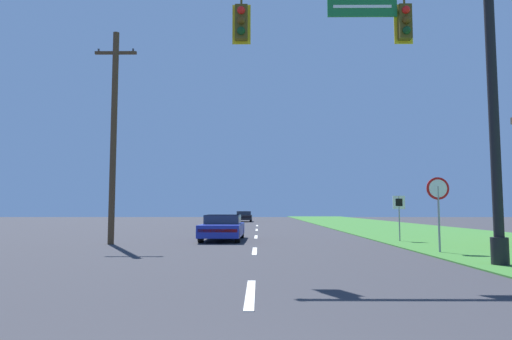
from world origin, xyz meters
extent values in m
cube|color=#38752D|center=(10.50, 30.00, 0.02)|extent=(10.00, 110.00, 0.04)
cube|color=silver|center=(0.00, 6.00, 0.01)|extent=(0.16, 2.80, 0.01)
cube|color=silver|center=(0.00, 14.00, 0.01)|extent=(0.16, 2.80, 0.01)
cube|color=silver|center=(0.00, 22.00, 0.01)|extent=(0.16, 2.80, 0.01)
cube|color=silver|center=(0.00, 30.00, 0.01)|extent=(0.16, 2.80, 0.01)
cube|color=silver|center=(0.00, 38.00, 0.01)|extent=(0.16, 2.80, 0.01)
cylinder|color=black|center=(6.40, 9.88, 0.39)|extent=(0.44, 0.44, 0.70)
cylinder|color=black|center=(6.40, 9.88, 3.99)|extent=(0.26, 0.26, 7.91)
cube|color=#196B33|center=(2.96, 9.88, 6.95)|extent=(1.88, 0.06, 0.55)
cube|color=white|center=(2.96, 9.84, 6.95)|extent=(1.58, 0.01, 0.08)
cylinder|color=#4C4214|center=(-0.32, 9.88, 7.17)|extent=(0.06, 0.06, 0.35)
cube|color=yellow|center=(-0.32, 10.01, 6.52)|extent=(0.50, 0.03, 1.11)
cube|color=#4C4214|center=(-0.32, 9.88, 6.52)|extent=(0.34, 0.24, 0.95)
sphere|color=red|center=(-0.32, 9.74, 6.81)|extent=(0.22, 0.22, 0.22)
sphere|color=#51380F|center=(-0.32, 9.74, 6.52)|extent=(0.22, 0.22, 0.22)
sphere|color=#0F3D19|center=(-0.32, 9.74, 6.24)|extent=(0.22, 0.22, 0.22)
cube|color=yellow|center=(4.11, 10.01, 6.52)|extent=(0.50, 0.03, 1.11)
cube|color=#4C4214|center=(4.11, 9.88, 6.52)|extent=(0.34, 0.24, 0.95)
sphere|color=red|center=(4.11, 9.74, 6.81)|extent=(0.22, 0.22, 0.22)
sphere|color=#51380F|center=(4.11, 9.74, 6.52)|extent=(0.22, 0.22, 0.22)
sphere|color=#0F3D19|center=(4.11, 9.74, 6.24)|extent=(0.22, 0.22, 0.22)
cylinder|color=black|center=(-0.72, 21.10, 0.32)|extent=(0.22, 0.64, 0.64)
cylinder|color=black|center=(-2.32, 21.13, 0.32)|extent=(0.22, 0.64, 0.64)
cylinder|color=black|center=(-0.78, 17.88, 0.32)|extent=(0.22, 0.64, 0.64)
cylinder|color=black|center=(-2.38, 17.91, 0.32)|extent=(0.22, 0.64, 0.64)
cube|color=#1E2D9E|center=(-1.55, 19.50, 0.50)|extent=(1.91, 4.66, 0.55)
cube|color=#283342|center=(-1.55, 19.62, 0.98)|extent=(1.64, 1.97, 0.42)
cube|color=#1E2D9E|center=(-1.55, 19.62, 1.16)|extent=(1.60, 1.93, 0.06)
cube|color=#B71414|center=(-1.60, 17.22, 0.56)|extent=(1.68, 0.09, 0.14)
cylinder|color=black|center=(-0.76, 51.93, 0.32)|extent=(0.22, 0.64, 0.64)
cylinder|color=black|center=(-2.36, 51.93, 0.32)|extent=(0.22, 0.64, 0.64)
cylinder|color=black|center=(-0.76, 49.06, 0.32)|extent=(0.22, 0.64, 0.64)
cylinder|color=black|center=(-2.36, 49.06, 0.32)|extent=(0.22, 0.64, 0.64)
cube|color=black|center=(-1.56, 50.49, 0.50)|extent=(1.82, 4.27, 0.55)
cube|color=#283342|center=(-1.56, 50.60, 0.98)|extent=(1.60, 1.79, 0.42)
cube|color=black|center=(-1.56, 50.60, 1.16)|extent=(1.57, 1.76, 0.06)
cube|color=#B71414|center=(-1.56, 48.39, 0.56)|extent=(1.67, 0.06, 0.14)
cylinder|color=gray|center=(6.20, 13.32, 1.14)|extent=(0.07, 0.07, 2.20)
cylinder|color=red|center=(6.20, 13.32, 2.16)|extent=(0.76, 0.04, 0.76)
cylinder|color=white|center=(6.20, 13.29, 2.16)|extent=(0.61, 0.01, 0.61)
cylinder|color=gray|center=(6.51, 18.64, 1.04)|extent=(0.06, 0.06, 2.00)
cube|color=white|center=(6.51, 18.64, 1.77)|extent=(0.55, 0.04, 0.60)
cube|color=black|center=(6.51, 18.62, 1.77)|extent=(0.31, 0.01, 0.34)
cylinder|color=#4C3823|center=(-6.05, 17.09, 4.56)|extent=(0.26, 0.26, 9.12)
cube|color=#4C3823|center=(-6.05, 17.09, 8.22)|extent=(1.80, 0.12, 0.12)
cylinder|color=#333338|center=(-6.80, 17.09, 8.34)|extent=(0.08, 0.08, 0.12)
cylinder|color=#333338|center=(-5.30, 17.09, 8.34)|extent=(0.08, 0.08, 0.12)
camera|label=1|loc=(0.15, -2.11, 1.48)|focal=32.00mm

